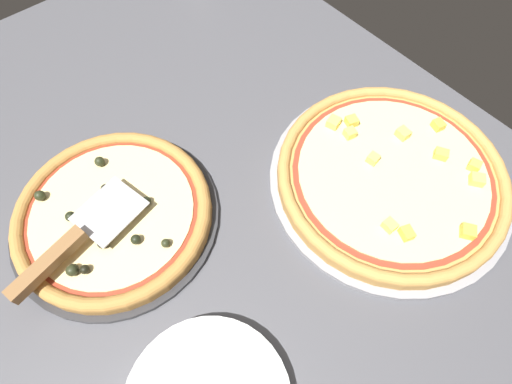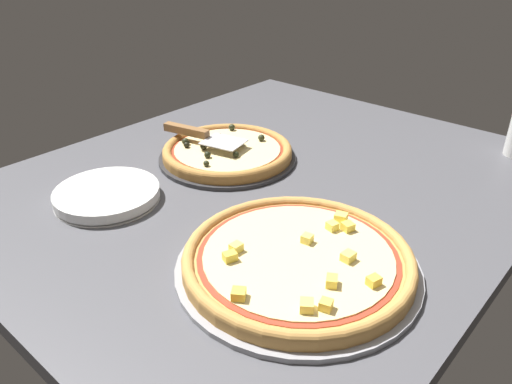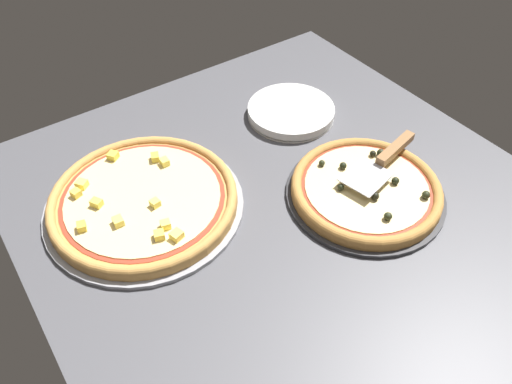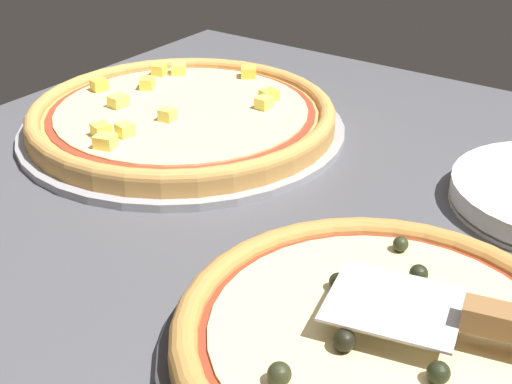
# 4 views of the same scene
# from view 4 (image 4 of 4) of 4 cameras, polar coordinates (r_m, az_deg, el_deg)

# --- Properties ---
(ground_plane) EXTENTS (1.29, 1.08, 0.04)m
(ground_plane) POSITION_cam_4_polar(r_m,az_deg,el_deg) (0.66, -1.92, -8.92)
(ground_plane) COLOR #4C4C51
(pizza_pan_front) EXTENTS (0.35, 0.35, 0.01)m
(pizza_pan_front) POSITION_cam_4_polar(r_m,az_deg,el_deg) (0.58, 9.90, -12.76)
(pizza_pan_front) COLOR #2D2D30
(pizza_pan_front) RESTS_ON ground_plane
(pizza_front) EXTENTS (0.33, 0.33, 0.04)m
(pizza_front) POSITION_cam_4_polar(r_m,az_deg,el_deg) (0.57, 10.09, -11.32)
(pizza_front) COLOR #B77F3D
(pizza_front) RESTS_ON pizza_pan_front
(pizza_pan_back) EXTENTS (0.43, 0.43, 0.01)m
(pizza_pan_back) POSITION_cam_4_polar(r_m,az_deg,el_deg) (0.95, -5.87, 5.05)
(pizza_pan_back) COLOR #939399
(pizza_pan_back) RESTS_ON ground_plane
(pizza_back) EXTENTS (0.40, 0.40, 0.04)m
(pizza_back) POSITION_cam_4_polar(r_m,az_deg,el_deg) (0.95, -5.94, 6.20)
(pizza_back) COLOR #C68E47
(pizza_back) RESTS_ON pizza_pan_back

